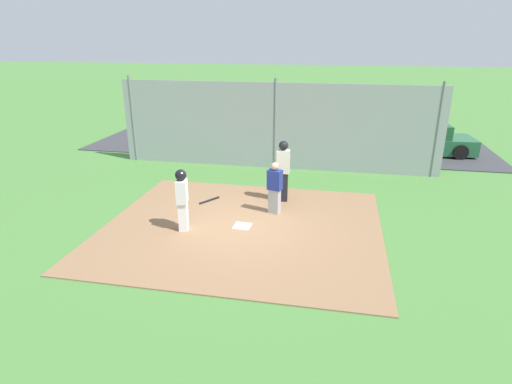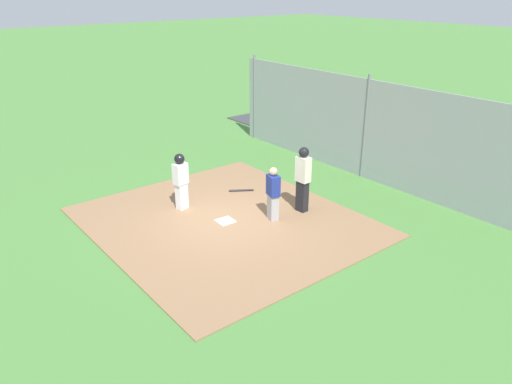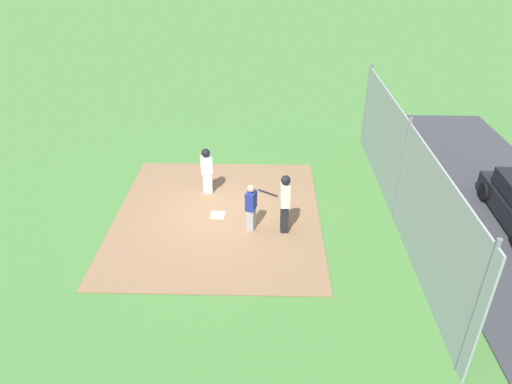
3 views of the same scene
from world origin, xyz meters
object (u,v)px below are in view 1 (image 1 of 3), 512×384
(parked_car_green, at_px, (420,140))
(parked_car_dark, at_px, (292,131))
(runner, at_px, (182,196))
(baseball_bat, at_px, (209,200))
(home_plate, at_px, (242,226))
(umpire, at_px, (283,169))
(catcher, at_px, (275,187))

(parked_car_green, height_order, parked_car_dark, same)
(runner, distance_m, baseball_bat, 2.24)
(parked_car_dark, bearing_deg, runner, -96.60)
(home_plate, xyz_separation_m, runner, (1.44, 0.47, 0.91))
(umpire, xyz_separation_m, runner, (2.22, 2.54, -0.07))
(parked_car_green, bearing_deg, baseball_bat, -139.05)
(parked_car_dark, bearing_deg, parked_car_green, -4.81)
(catcher, bearing_deg, baseball_bat, -87.51)
(catcher, relative_size, umpire, 0.80)
(home_plate, relative_size, runner, 0.27)
(catcher, bearing_deg, parked_car_green, 162.36)
(catcher, relative_size, baseball_bat, 1.96)
(umpire, bearing_deg, runner, -44.41)
(baseball_bat, relative_size, parked_car_green, 0.18)
(home_plate, bearing_deg, catcher, -122.41)
(parked_car_green, bearing_deg, catcher, -127.68)
(runner, bearing_deg, parked_car_dark, 69.07)
(baseball_bat, distance_m, parked_car_dark, 8.11)
(runner, distance_m, parked_car_dark, 10.13)
(catcher, distance_m, umpire, 1.02)
(umpire, height_order, parked_car_green, umpire)
(home_plate, relative_size, parked_car_dark, 0.10)
(catcher, height_order, parked_car_dark, catcher)
(runner, bearing_deg, home_plate, 6.58)
(umpire, height_order, parked_car_dark, umpire)
(catcher, height_order, umpire, umpire)
(runner, relative_size, parked_car_green, 0.38)
(home_plate, xyz_separation_m, umpire, (-0.78, -2.07, 0.98))
(home_plate, relative_size, baseball_bat, 0.58)
(home_plate, relative_size, umpire, 0.24)
(catcher, height_order, parked_car_green, catcher)
(umpire, bearing_deg, catcher, -8.69)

